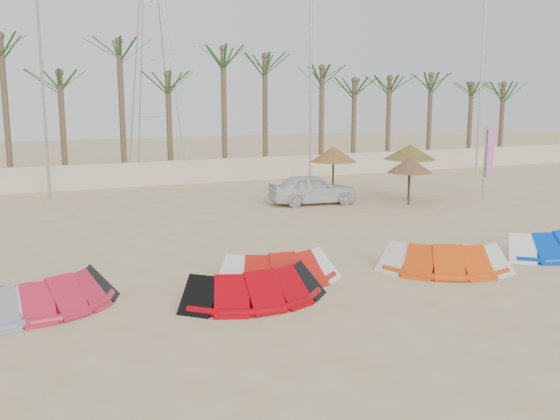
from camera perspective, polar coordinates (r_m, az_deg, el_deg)
name	(u,v)px	position (r m, az deg, el deg)	size (l,w,h in m)	color
ground	(384,308)	(14.81, 9.47, -8.85)	(120.00, 120.00, 0.00)	beige
boundary_wall	(163,173)	(34.79, -10.65, 3.34)	(60.00, 0.30, 1.30)	beige
palm_line	(165,66)	(36.18, -10.47, 12.81)	(52.00, 4.00, 7.70)	brown
lamp_b	(43,75)	(31.72, -20.88, 11.44)	(1.25, 0.14, 11.00)	#A5A8AD
lamp_c	(311,78)	(35.38, 2.89, 11.93)	(1.25, 0.14, 11.00)	#A5A8AD
lamp_d	(482,80)	(42.12, 17.95, 11.21)	(1.25, 0.14, 11.00)	#A5A8AD
pylon	(157,172)	(40.90, -11.17, 3.45)	(3.00, 3.00, 14.00)	#A5A8AD
kite_red_left	(56,290)	(15.46, -19.78, -6.88)	(3.49, 2.55, 0.90)	red
kite_red_mid	(251,283)	(15.11, -2.71, -6.65)	(3.53, 1.59, 0.90)	#A80009
kite_red_right	(275,265)	(16.63, -0.47, -5.03)	(3.36, 1.76, 0.90)	red
kite_orange	(438,255)	(18.15, 14.26, -4.03)	(4.00, 2.89, 0.90)	#E2480A
kite_blue	(547,241)	(21.02, 23.20, -2.59)	(3.49, 1.68, 0.90)	#003AC0
parasol_left	(333,154)	(28.36, 4.90, 5.10)	(2.11, 2.11, 2.59)	#4C331E
parasol_mid	(410,165)	(28.41, 11.80, 4.06)	(2.00, 2.00, 2.15)	#4C331E
parasol_right	(410,152)	(29.83, 11.80, 5.21)	(2.44, 2.44, 2.59)	#4C331E
flag_pink	(487,155)	(31.42, 18.43, 4.79)	(0.44, 0.17, 3.45)	#A5A8AD
flag_green	(488,155)	(31.37, 18.48, 4.76)	(0.45, 0.08, 3.43)	#A5A8AD
car	(313,189)	(28.19, 3.02, 1.93)	(1.61, 3.99, 1.36)	silver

